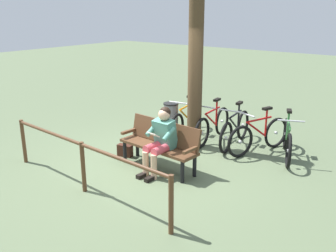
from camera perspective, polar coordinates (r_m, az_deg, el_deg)
ground_plane at (r=7.13m, az=-3.36°, el=-6.10°), size 40.00×40.00×0.00m
bench at (r=6.89m, az=-1.09°, el=-2.37°), size 1.63×0.57×0.87m
person_reading at (r=6.63m, az=-1.08°, el=-1.75°), size 0.51×0.78×1.20m
handbag at (r=7.58m, az=-6.56°, el=-3.72°), size 0.32×0.20×0.24m
tree_trunk at (r=7.67m, az=4.22°, el=10.00°), size 0.30×0.30×3.70m
litter_bin at (r=8.48m, az=0.44°, el=0.83°), size 0.34×0.34×0.83m
bicycle_red at (r=7.76m, az=17.70°, el=-2.08°), size 0.76×1.56×0.94m
bicycle_silver at (r=7.87m, az=13.67°, el=-1.45°), size 0.67×1.60×0.94m
bicycle_blue at (r=8.15m, az=10.16°, el=-0.55°), size 0.48×1.67×0.94m
bicycle_orange at (r=8.37m, az=6.80°, el=0.08°), size 0.48×1.68×0.94m
bicycle_purple at (r=8.66m, az=2.85°, el=0.80°), size 0.49×1.66×0.94m
railing_fence at (r=6.10m, az=-12.92°, el=-4.52°), size 3.76×0.25×0.85m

